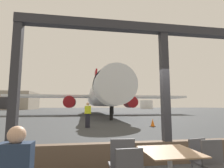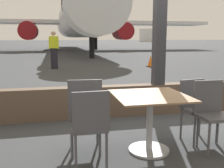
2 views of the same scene
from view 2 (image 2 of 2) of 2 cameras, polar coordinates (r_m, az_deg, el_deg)
name	(u,v)px [view 2 (image 2 of 2)]	position (r m, az deg, el deg)	size (l,w,h in m)	color
ground_plane	(66,46)	(44.73, -9.83, 7.95)	(220.00, 220.00, 0.00)	#383A3D
window_frame	(159,40)	(5.04, 10.08, 9.33)	(7.91, 0.24, 3.79)	brown
dining_table	(150,116)	(3.39, 8.08, -6.80)	(0.89, 0.89, 0.74)	#8C6B4C
cafe_chair_window_left	(211,109)	(3.64, 20.57, -5.03)	(0.40, 0.40, 0.89)	#4C4C51
cafe_chair_window_right	(85,110)	(3.27, -5.82, -5.49)	(0.41, 0.41, 0.95)	#4C4C51
cafe_chair_aisle_left	(90,122)	(2.95, -4.83, -8.13)	(0.41, 0.41, 0.89)	#4C4C51
cafe_chair_aisle_right	(196,104)	(3.93, 17.57, -4.13)	(0.45, 0.45, 0.85)	#4C4C51
airplane	(77,19)	(30.40, -7.53, 13.60)	(31.13, 30.84, 10.42)	silver
ground_crew_worker	(54,49)	(12.67, -12.37, 7.29)	(0.45, 0.41, 1.74)	black
traffic_cone	(151,62)	(13.36, 8.28, 4.80)	(0.36, 0.36, 0.56)	orange
fuel_storage_tank	(149,35)	(96.90, 7.90, 10.32)	(6.75, 6.75, 4.47)	white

